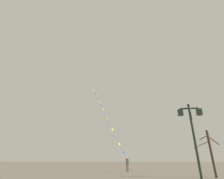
{
  "coord_description": "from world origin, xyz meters",
  "views": [
    {
      "loc": [
        -1.41,
        -1.85,
        1.5
      ],
      "look_at": [
        -4.69,
        23.31,
        11.98
      ],
      "focal_mm": 26.95,
      "sensor_mm": 36.0,
      "label": 1
    }
  ],
  "objects_px": {
    "twin_lantern_lamp_post": "(192,127)",
    "kite_flyer": "(127,164)",
    "kite_train": "(105,113)",
    "bare_tree": "(211,151)"
  },
  "relations": [
    {
      "from": "kite_flyer",
      "to": "bare_tree",
      "type": "relative_size",
      "value": 0.43
    },
    {
      "from": "twin_lantern_lamp_post",
      "to": "bare_tree",
      "type": "relative_size",
      "value": 1.2
    },
    {
      "from": "kite_flyer",
      "to": "bare_tree",
      "type": "height_order",
      "value": "bare_tree"
    },
    {
      "from": "twin_lantern_lamp_post",
      "to": "kite_train",
      "type": "relative_size",
      "value": 0.22
    },
    {
      "from": "twin_lantern_lamp_post",
      "to": "bare_tree",
      "type": "bearing_deg",
      "value": 62.46
    },
    {
      "from": "kite_train",
      "to": "kite_flyer",
      "type": "bearing_deg",
      "value": -67.32
    },
    {
      "from": "kite_train",
      "to": "bare_tree",
      "type": "xyz_separation_m",
      "value": [
        13.05,
        -19.51,
        -8.82
      ]
    },
    {
      "from": "kite_flyer",
      "to": "bare_tree",
      "type": "bearing_deg",
      "value": -154.55
    },
    {
      "from": "twin_lantern_lamp_post",
      "to": "kite_train",
      "type": "bearing_deg",
      "value": 111.19
    },
    {
      "from": "twin_lantern_lamp_post",
      "to": "kite_flyer",
      "type": "relative_size",
      "value": 2.79
    }
  ]
}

